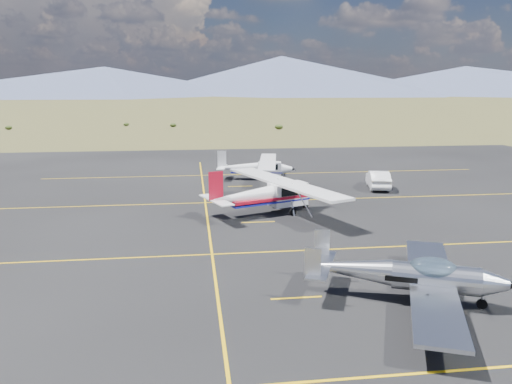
# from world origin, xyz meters

# --- Properties ---
(ground) EXTENTS (1600.00, 1600.00, 0.00)m
(ground) POSITION_xyz_m (0.00, 0.00, 0.00)
(ground) COLOR #383D1C
(ground) RESTS_ON ground
(apron) EXTENTS (72.00, 72.00, 0.02)m
(apron) POSITION_xyz_m (0.00, 7.00, 0.00)
(apron) COLOR black
(apron) RESTS_ON ground
(aircraft_low_wing) EXTENTS (7.46, 9.82, 2.18)m
(aircraft_low_wing) POSITION_xyz_m (1.17, -4.35, 1.04)
(aircraft_low_wing) COLOR silver
(aircraft_low_wing) RESTS_ON apron
(aircraft_cessna) EXTENTS (8.46, 11.66, 3.02)m
(aircraft_cessna) POSITION_xyz_m (-2.05, 9.46, 1.34)
(aircraft_cessna) COLOR white
(aircraft_cessna) RESTS_ON apron
(aircraft_plain) EXTENTS (6.02, 9.84, 2.48)m
(aircraft_plain) POSITION_xyz_m (-1.30, 21.39, 1.10)
(aircraft_plain) COLOR white
(aircraft_plain) RESTS_ON apron
(sedan) EXTENTS (2.44, 4.53, 1.42)m
(sedan) POSITION_xyz_m (7.80, 16.35, 0.72)
(sedan) COLOR silver
(sedan) RESTS_ON apron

